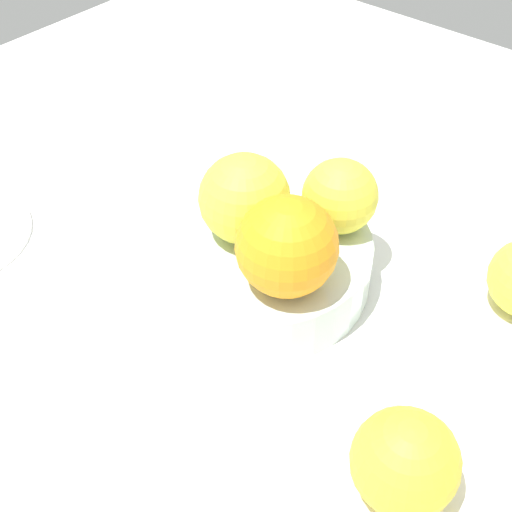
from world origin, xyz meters
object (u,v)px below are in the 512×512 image
Objects in this scene: orange_loose_0 at (405,462)px; orange_in_bowl_1 at (287,246)px; fruit_bowl at (256,261)px; orange_in_bowl_0 at (244,199)px; orange_in_bowl_2 at (340,196)px.

orange_in_bowl_1 is at bearing 65.60° from orange_loose_0.
fruit_bowl is at bearing 64.16° from orange_in_bowl_1.
orange_in_bowl_0 reaches higher than orange_in_bowl_2.
orange_in_bowl_0 is 1.18× the size of orange_in_bowl_2.
orange_in_bowl_1 is at bearing -172.83° from orange_in_bowl_2.
orange_in_bowl_0 is 6.76cm from orange_in_bowl_1.
orange_loose_0 reaches higher than fruit_bowl.
orange_in_bowl_2 reaches higher than orange_loose_0.
orange_loose_0 is (-6.86, -15.12, -4.84)cm from orange_in_bowl_1.
orange_in_bowl_2 is (8.34, 1.05, -0.73)cm from orange_in_bowl_1.
orange_in_bowl_1 is 1.11× the size of orange_loose_0.
orange_in_bowl_1 is 17.30cm from orange_loose_0.
orange_loose_0 is (-9.33, -20.22, 1.41)cm from fruit_bowl.
orange_in_bowl_2 is at bearing 46.78° from orange_loose_0.
fruit_bowl is 2.77× the size of orange_loose_0.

